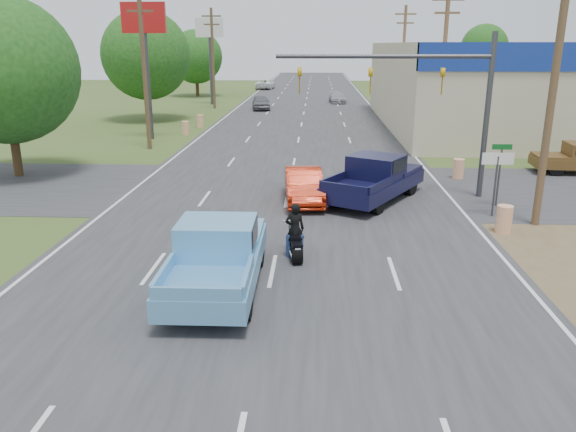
# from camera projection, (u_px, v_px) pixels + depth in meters

# --- Properties ---
(main_road) EXTENTS (15.00, 180.00, 0.02)m
(main_road) POSITION_uv_depth(u_px,v_px,m) (302.00, 124.00, 47.29)
(main_road) COLOR #2D2D30
(main_road) RESTS_ON ground
(cross_road) EXTENTS (120.00, 10.00, 0.02)m
(cross_road) POSITION_uv_depth(u_px,v_px,m) (289.00, 189.00, 26.29)
(cross_road) COLOR #2D2D30
(cross_road) RESTS_ON ground
(utility_pole_1) EXTENTS (2.00, 0.28, 10.00)m
(utility_pole_1) POSITION_uv_depth(u_px,v_px,m) (554.00, 79.00, 19.50)
(utility_pole_1) COLOR #4C3823
(utility_pole_1) RESTS_ON ground
(utility_pole_2) EXTENTS (2.00, 0.28, 10.00)m
(utility_pole_2) POSITION_uv_depth(u_px,v_px,m) (443.00, 63.00, 36.69)
(utility_pole_2) COLOR #4C3823
(utility_pole_2) RESTS_ON ground
(utility_pole_3) EXTENTS (2.00, 0.28, 10.00)m
(utility_pole_3) POSITION_uv_depth(u_px,v_px,m) (403.00, 57.00, 53.87)
(utility_pole_3) COLOR #4C3823
(utility_pole_3) RESTS_ON ground
(utility_pole_5) EXTENTS (2.00, 0.28, 10.00)m
(utility_pole_5) POSITION_uv_depth(u_px,v_px,m) (144.00, 64.00, 34.73)
(utility_pole_5) COLOR #4C3823
(utility_pole_5) RESTS_ON ground
(utility_pole_6) EXTENTS (2.00, 0.28, 10.00)m
(utility_pole_6) POSITION_uv_depth(u_px,v_px,m) (213.00, 56.00, 57.65)
(utility_pole_6) COLOR #4C3823
(utility_pole_6) RESTS_ON ground
(tree_0) EXTENTS (7.14, 7.14, 8.84)m
(tree_0) POSITION_uv_depth(u_px,v_px,m) (4.00, 70.00, 27.33)
(tree_0) COLOR #422D19
(tree_0) RESTS_ON ground
(tree_1) EXTENTS (7.56, 7.56, 9.36)m
(tree_1) POSITION_uv_depth(u_px,v_px,m) (146.00, 55.00, 48.22)
(tree_1) COLOR #422D19
(tree_1) RESTS_ON ground
(tree_2) EXTENTS (6.72, 6.72, 8.32)m
(tree_2) POSITION_uv_depth(u_px,v_px,m) (196.00, 57.00, 71.35)
(tree_2) COLOR #422D19
(tree_2) RESTS_ON ground
(tree_5) EXTENTS (7.98, 7.98, 9.88)m
(tree_5) POSITION_uv_depth(u_px,v_px,m) (484.00, 48.00, 96.64)
(tree_5) COLOR #422D19
(tree_5) RESTS_ON ground
(tree_6) EXTENTS (8.82, 8.82, 10.92)m
(tree_6) POSITION_uv_depth(u_px,v_px,m) (141.00, 44.00, 99.34)
(tree_6) COLOR #422D19
(tree_6) RESTS_ON ground
(barrel_0) EXTENTS (0.56, 0.56, 1.00)m
(barrel_0) POSITION_uv_depth(u_px,v_px,m) (504.00, 219.00, 20.03)
(barrel_0) COLOR orange
(barrel_0) RESTS_ON ground
(barrel_1) EXTENTS (0.56, 0.56, 1.00)m
(barrel_1) POSITION_uv_depth(u_px,v_px,m) (458.00, 169.00, 28.13)
(barrel_1) COLOR orange
(barrel_1) RESTS_ON ground
(barrel_2) EXTENTS (0.56, 0.56, 1.00)m
(barrel_2) POSITION_uv_depth(u_px,v_px,m) (186.00, 128.00, 41.83)
(barrel_2) COLOR orange
(barrel_2) RESTS_ON ground
(barrel_3) EXTENTS (0.56, 0.56, 1.00)m
(barrel_3) POSITION_uv_depth(u_px,v_px,m) (200.00, 121.00, 45.63)
(barrel_3) COLOR orange
(barrel_3) RESTS_ON ground
(pole_sign_left_near) EXTENTS (3.00, 0.35, 9.20)m
(pole_sign_left_near) POSITION_uv_depth(u_px,v_px,m) (145.00, 34.00, 38.06)
(pole_sign_left_near) COLOR #3F3F44
(pole_sign_left_near) RESTS_ON ground
(pole_sign_left_far) EXTENTS (3.00, 0.35, 9.20)m
(pole_sign_left_far) POSITION_uv_depth(u_px,v_px,m) (210.00, 38.00, 60.97)
(pole_sign_left_far) COLOR #3F3F44
(pole_sign_left_far) RESTS_ON ground
(lane_sign) EXTENTS (1.20, 0.08, 2.52)m
(lane_sign) POSITION_uv_depth(u_px,v_px,m) (497.00, 169.00, 21.52)
(lane_sign) COLOR #3F3F44
(lane_sign) RESTS_ON ground
(street_name_sign) EXTENTS (0.80, 0.08, 2.61)m
(street_name_sign) POSITION_uv_depth(u_px,v_px,m) (500.00, 168.00, 23.01)
(street_name_sign) COLOR #3F3F44
(street_name_sign) RESTS_ON ground
(signal_mast) EXTENTS (9.12, 0.40, 7.00)m
(signal_mast) POSITION_uv_depth(u_px,v_px,m) (425.00, 86.00, 23.65)
(signal_mast) COLOR #3F3F44
(signal_mast) RESTS_ON ground
(red_convertible) EXTENTS (1.91, 4.48, 1.44)m
(red_convertible) POSITION_uv_depth(u_px,v_px,m) (304.00, 186.00, 23.89)
(red_convertible) COLOR #991B07
(red_convertible) RESTS_ON ground
(motorcycle) EXTENTS (0.71, 2.03, 1.03)m
(motorcycle) POSITION_uv_depth(u_px,v_px,m) (295.00, 244.00, 17.67)
(motorcycle) COLOR black
(motorcycle) RESTS_ON ground
(rider) EXTENTS (0.67, 0.49, 1.68)m
(rider) POSITION_uv_depth(u_px,v_px,m) (295.00, 232.00, 17.60)
(rider) COLOR black
(rider) RESTS_ON ground
(blue_pickup) EXTENTS (2.30, 5.85, 1.93)m
(blue_pickup) POSITION_uv_depth(u_px,v_px,m) (218.00, 254.00, 15.41)
(blue_pickup) COLOR black
(blue_pickup) RESTS_ON ground
(navy_pickup) EXTENTS (4.94, 6.27, 1.97)m
(navy_pickup) POSITION_uv_depth(u_px,v_px,m) (376.00, 178.00, 24.12)
(navy_pickup) COLOR black
(navy_pickup) RESTS_ON ground
(distant_car_grey) EXTENTS (2.31, 4.51, 1.47)m
(distant_car_grey) POSITION_uv_depth(u_px,v_px,m) (261.00, 102.00, 57.77)
(distant_car_grey) COLOR slate
(distant_car_grey) RESTS_ON ground
(distant_car_silver) EXTENTS (2.01, 4.34, 1.23)m
(distant_car_silver) POSITION_uv_depth(u_px,v_px,m) (337.00, 97.00, 64.54)
(distant_car_silver) COLOR #A6A5AA
(distant_car_silver) RESTS_ON ground
(distant_car_white) EXTENTS (2.75, 5.38, 1.46)m
(distant_car_white) POSITION_uv_depth(u_px,v_px,m) (265.00, 84.00, 84.41)
(distant_car_white) COLOR white
(distant_car_white) RESTS_ON ground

